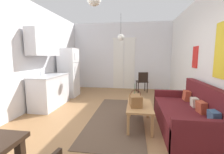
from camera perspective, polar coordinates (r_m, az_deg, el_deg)
ground_plane at (r=3.67m, az=-2.09°, el=-16.38°), size 4.83×7.78×0.10m
wall_back at (r=6.95m, az=3.43°, el=7.55°), size 4.43×0.13×2.88m
wall_right at (r=3.63m, az=33.92°, el=6.33°), size 0.12×7.38×2.88m
wall_left at (r=4.31m, az=-32.02°, el=6.47°), size 0.12×7.38×2.88m
area_rug at (r=3.83m, az=2.02°, el=-14.42°), size 1.21×2.89×0.01m
couch at (r=3.51m, az=26.39°, el=-12.63°), size 0.92×1.98×0.90m
coffee_table at (r=3.33m, az=10.08°, el=-10.96°), size 0.51×0.99×0.45m
bamboo_vase at (r=3.38m, az=8.26°, el=-7.74°), size 0.07×0.07×0.42m
handbag at (r=3.18m, az=8.62°, el=-8.56°), size 0.27×0.35×0.34m
refrigerator at (r=5.78m, az=-15.56°, el=1.57°), size 0.61×0.63×1.71m
kitchen_counter at (r=4.76m, az=-22.31°, el=-0.24°), size 0.59×1.32×2.15m
accent_chair at (r=6.30m, az=11.04°, el=-1.36°), size 0.50×0.48×0.82m
pendant_lamp_far at (r=5.50m, az=3.23°, el=14.35°), size 0.22×0.22×0.91m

